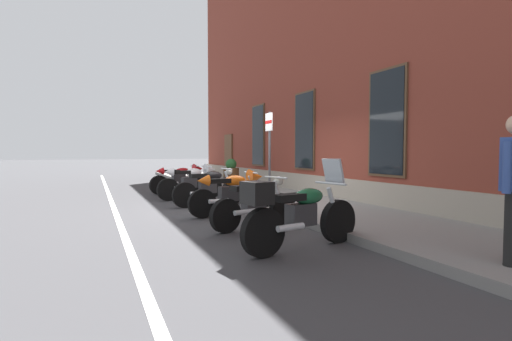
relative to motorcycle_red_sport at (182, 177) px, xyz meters
The scene contains 12 objects.
ground_plane 4.33m from the motorcycle_red_sport, 11.37° to the left, with size 140.00×140.00×0.00m, color #38383A.
sidewalk 4.76m from the motorcycle_red_sport, 27.32° to the left, with size 32.28×2.66×0.14m, color slate.
lane_stripe 4.85m from the motorcycle_red_sport, 29.21° to the right, with size 32.28×0.12×0.01m, color silver.
brick_pub_facade 8.78m from the motorcycle_red_sport, 55.01° to the left, with size 26.28×5.13×10.75m.
motorcycle_red_sport is the anchor object (origin of this frame).
motorcycle_white_sport 1.76m from the motorcycle_red_sport, ahead, with size 0.72×2.08×1.06m.
motorcycle_black_naked 3.41m from the motorcycle_red_sport, ahead, with size 0.63×2.02×0.98m.
motorcycle_orange_sport 5.07m from the motorcycle_red_sport, ahead, with size 0.62×2.00×1.03m.
motorcycle_yellow_naked 6.58m from the motorcycle_red_sport, ahead, with size 0.78×1.93×0.95m.
motorcycle_green_touring 8.33m from the motorcycle_red_sport, ahead, with size 0.82×2.11×1.32m.
parking_sign 4.70m from the motorcycle_red_sport, 15.89° to the left, with size 0.36×0.07×2.27m.
barrel_planter 1.87m from the motorcycle_red_sport, 96.02° to the left, with size 0.60×0.60×1.03m.
Camera 1 is at (8.89, -3.66, 1.42)m, focal length 26.89 mm.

